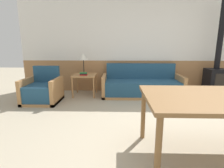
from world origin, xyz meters
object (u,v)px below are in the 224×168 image
couch (142,86)px  side_table (85,78)px  armchair (43,91)px  wood_stove (217,73)px  table_lamp (83,58)px

couch → side_table: 1.48m
couch → armchair: 2.41m
couch → wood_stove: size_ratio=0.85×
table_lamp → wood_stove: bearing=-0.8°
side_table → armchair: bearing=-146.1°
side_table → table_lamp: table_lamp is taller
side_table → table_lamp: 0.52m
side_table → wood_stove: wood_stove is taller
armchair → wood_stove: 4.30m
side_table → table_lamp: size_ratio=1.09×
couch → armchair: size_ratio=2.50×
couch → wood_stove: bearing=1.7°
armchair → side_table: size_ratio=1.36×
armchair → table_lamp: (0.83, 0.69, 0.72)m
side_table → wood_stove: size_ratio=0.25×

